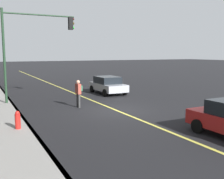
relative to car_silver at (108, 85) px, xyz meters
name	(u,v)px	position (x,y,z in m)	size (l,w,h in m)	color
ground	(116,110)	(-6.26, 2.51, -0.76)	(200.00, 200.00, 0.00)	black
curb_edge	(23,119)	(-6.26, 7.90, -0.68)	(80.00, 0.16, 0.15)	slate
lane_stripe_center	(116,110)	(-6.26, 2.51, -0.75)	(80.00, 0.16, 0.01)	#D8CC4C
car_silver	(108,85)	(0.00, 0.00, 0.00)	(4.03, 2.00, 1.45)	#A8AAB2
pedestrian_with_backpack	(78,91)	(-4.38, 4.21, 0.26)	(0.44, 0.41, 1.74)	#383838
traffic_light_mast	(32,40)	(-1.53, 6.43, 3.56)	(0.28, 4.88, 6.27)	#1E3823
fire_hydrant	(18,122)	(-8.24, 8.42, -0.29)	(0.24, 0.24, 0.94)	red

